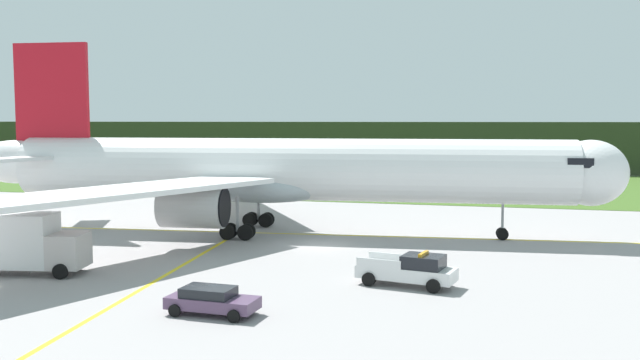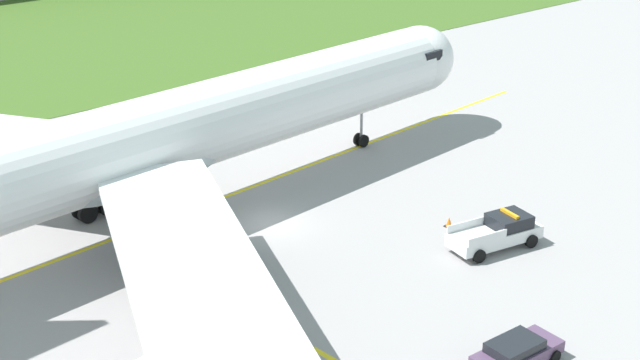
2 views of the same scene
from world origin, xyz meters
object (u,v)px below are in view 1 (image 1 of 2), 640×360
(ops_pickup_truck, at_px, (410,270))
(apron_cone, at_px, (415,268))
(airliner, at_px, (275,171))
(staff_car, at_px, (211,300))
(catering_truck, at_px, (29,243))

(ops_pickup_truck, height_order, apron_cone, ops_pickup_truck)
(airliner, bearing_deg, ops_pickup_truck, -49.64)
(staff_car, bearing_deg, airliner, 100.75)
(ops_pickup_truck, relative_size, apron_cone, 9.45)
(catering_truck, distance_m, apron_cone, 22.93)
(staff_car, bearing_deg, apron_cone, 54.06)
(catering_truck, bearing_deg, airliner, 61.56)
(apron_cone, bearing_deg, airliner, 137.59)
(ops_pickup_truck, bearing_deg, staff_car, -136.56)
(ops_pickup_truck, xyz_separation_m, apron_cone, (-0.12, 3.44, -0.61))
(apron_cone, bearing_deg, ops_pickup_truck, -88.06)
(airliner, distance_m, staff_car, 23.58)
(catering_truck, height_order, staff_car, catering_truck)
(ops_pickup_truck, bearing_deg, airliner, 130.36)
(airliner, bearing_deg, staff_car, -79.25)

